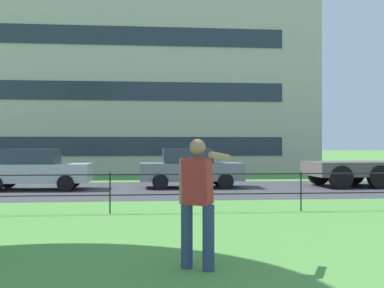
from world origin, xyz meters
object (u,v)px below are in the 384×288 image
at_px(person_thrower, 198,199).
at_px(car_silver_far_left, 35,169).
at_px(car_grey_far_right, 190,168).
at_px(apartment_building_background, 78,54).

height_order(person_thrower, car_silver_far_left, person_thrower).
bearing_deg(car_silver_far_left, car_grey_far_right, 3.52).
distance_m(car_silver_far_left, car_grey_far_right, 5.89).
relative_size(person_thrower, car_grey_far_right, 0.44).
bearing_deg(apartment_building_background, person_thrower, -78.33).
bearing_deg(car_grey_far_right, car_silver_far_left, -176.48).
xyz_separation_m(car_silver_far_left, apartment_building_background, (-0.86, 16.27, 7.50)).
distance_m(person_thrower, car_grey_far_right, 12.07).
height_order(person_thrower, apartment_building_background, apartment_building_background).
xyz_separation_m(car_silver_far_left, car_grey_far_right, (5.88, 0.36, 0.00)).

